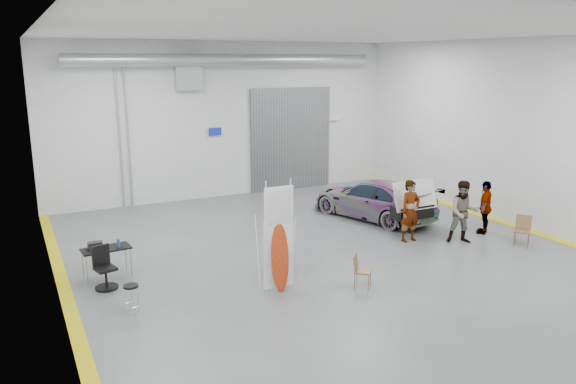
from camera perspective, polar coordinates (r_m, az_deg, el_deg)
name	(u,v)px	position (r m, az deg, el deg)	size (l,w,h in m)	color
ground	(330,256)	(15.73, 4.32, -6.49)	(16.00, 16.00, 0.00)	#5A5D61
room_shell	(301,102)	(16.90, 1.36, 9.10)	(14.02, 16.18, 6.01)	silver
sedan_car	(374,199)	(19.42, 8.70, -0.72)	(1.85, 4.55, 1.32)	white
person_a	(410,211)	(17.07, 12.32, -1.88)	(0.68, 0.45, 1.87)	olive
person_b	(464,212)	(17.32, 17.42, -1.96)	(0.92, 0.70, 1.88)	#466481
person_c	(485,207)	(18.50, 19.41, -1.46)	(0.97, 0.40, 1.68)	brown
surfboard_display	(279,247)	(13.05, -0.89, -5.63)	(0.76, 0.21, 2.68)	white
folding_chair_near	(362,277)	(13.65, 7.56, -8.59)	(0.53, 0.61, 0.81)	brown
folding_chair_far	(521,237)	(17.72, 22.61, -4.26)	(0.59, 0.69, 0.91)	brown
shop_stool	(132,300)	(12.63, -15.60, -10.49)	(0.34, 0.34, 0.66)	black
work_table	(103,248)	(14.76, -18.27, -5.46)	(1.22, 0.68, 0.96)	#9A9EA3
office_chair	(105,270)	(14.13, -18.08, -7.55)	(0.55, 0.57, 1.02)	black
trunk_lid	(413,192)	(17.70, 12.55, 0.00)	(1.54, 0.93, 0.04)	silver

